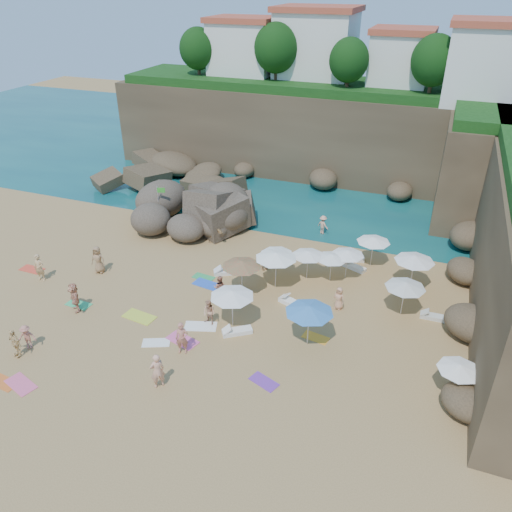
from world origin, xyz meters
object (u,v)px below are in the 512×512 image
(flag_pole, at_px, (160,201))
(parasol_1, at_px, (277,252))
(lounger_0, at_px, (227,272))
(person_stand_0, at_px, (39,268))
(parasol_0, at_px, (348,253))
(parasol_2, at_px, (308,253))
(person_stand_1, at_px, (220,288))
(person_stand_5, at_px, (213,231))
(person_stand_2, at_px, (323,225))
(person_stand_6, at_px, (157,371))
(rock_outcrop, at_px, (186,227))
(person_stand_4, at_px, (339,298))
(person_stand_3, at_px, (264,259))

(flag_pole, distance_m, parasol_1, 11.53)
(parasol_1, height_order, lounger_0, parasol_1)
(person_stand_0, bearing_deg, flag_pole, 63.20)
(parasol_0, height_order, parasol_2, parasol_0)
(person_stand_1, height_order, person_stand_5, person_stand_5)
(parasol_1, xyz_separation_m, person_stand_0, (-14.24, -5.89, -0.93))
(person_stand_5, bearing_deg, lounger_0, -48.51)
(person_stand_0, distance_m, person_stand_2, 20.34)
(flag_pole, distance_m, person_stand_6, 17.83)
(person_stand_1, bearing_deg, person_stand_6, 81.98)
(person_stand_5, bearing_deg, parasol_2, -11.60)
(person_stand_2, xyz_separation_m, person_stand_5, (-7.28, -4.31, 0.21))
(rock_outcrop, relative_size, parasol_2, 3.85)
(parasol_1, bearing_deg, rock_outcrop, 153.52)
(person_stand_4, bearing_deg, rock_outcrop, 172.20)
(person_stand_0, bearing_deg, person_stand_5, 38.85)
(person_stand_3, bearing_deg, person_stand_0, 158.64)
(person_stand_3, bearing_deg, parasol_2, -48.82)
(rock_outcrop, xyz_separation_m, person_stand_4, (13.76, -6.68, 0.73))
(parasol_0, relative_size, lounger_0, 1.21)
(rock_outcrop, bearing_deg, person_stand_5, -27.60)
(parasol_0, xyz_separation_m, person_stand_6, (-6.41, -13.12, -0.90))
(person_stand_0, bearing_deg, person_stand_4, 3.51)
(lounger_0, xyz_separation_m, person_stand_0, (-11.06, -5.04, 0.80))
(person_stand_0, height_order, person_stand_6, person_stand_6)
(parasol_0, bearing_deg, rock_outcrop, 167.24)
(person_stand_0, relative_size, person_stand_5, 0.97)
(person_stand_1, height_order, person_stand_4, person_stand_1)
(person_stand_5, distance_m, person_stand_6, 15.01)
(person_stand_1, distance_m, person_stand_3, 4.51)
(lounger_0, distance_m, person_stand_4, 7.97)
(rock_outcrop, xyz_separation_m, parasol_2, (11.06, -4.02, 1.87))
(rock_outcrop, relative_size, person_stand_6, 4.25)
(flag_pole, relative_size, person_stand_6, 1.76)
(person_stand_3, bearing_deg, person_stand_2, 22.32)
(rock_outcrop, bearing_deg, person_stand_4, -25.90)
(parasol_2, height_order, person_stand_0, parasol_2)
(person_stand_2, bearing_deg, person_stand_1, 97.81)
(person_stand_1, relative_size, person_stand_5, 0.84)
(flag_pole, relative_size, person_stand_5, 1.77)
(lounger_0, bearing_deg, person_stand_6, -114.54)
(person_stand_1, bearing_deg, person_stand_5, -72.09)
(parasol_2, bearing_deg, lounger_0, -165.08)
(person_stand_5, bearing_deg, person_stand_0, -128.40)
(person_stand_3, xyz_separation_m, person_stand_5, (-4.86, 2.29, 0.18))
(parasol_0, xyz_separation_m, person_stand_5, (-10.26, 1.38, -0.91))
(rock_outcrop, height_order, person_stand_3, rock_outcrop)
(person_stand_3, bearing_deg, rock_outcrop, 106.25)
(parasol_2, relative_size, lounger_0, 1.21)
(person_stand_0, relative_size, person_stand_6, 0.96)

